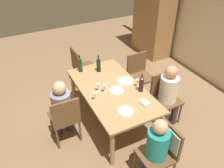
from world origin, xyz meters
The scene contains 23 objects.
ground_plane centered at (0.00, 0.00, 0.00)m, with size 10.00×10.00×0.00m, color #846647.
armoire_cabinet centered at (-2.02, 2.25, 1.10)m, with size 1.18×0.62×2.18m.
dining_table centered at (0.00, 0.00, 0.66)m, with size 1.85×1.00×0.73m.
chair_far_right centered at (0.33, 0.88, 0.53)m, with size 0.44×0.44×0.92m.
chair_near centered at (0.09, -0.88, 0.53)m, with size 0.44×0.44×0.92m.
chair_right_end centered at (1.30, 0.12, 0.59)m, with size 0.44×0.46×0.92m.
chair_left_end centered at (-1.30, -0.09, 0.53)m, with size 0.44×0.44×0.92m.
chair_far_left centered at (-0.50, 0.88, 0.53)m, with size 0.44×0.44×0.92m.
person_woman_host centered at (0.44, 0.88, 0.67)m, with size 0.36×0.32×1.16m.
person_man_bearded centered at (-0.03, -0.88, 0.66)m, with size 0.36×0.31×1.15m.
person_man_guest centered at (1.30, -0.03, 0.64)m, with size 0.29×0.34×1.10m.
wine_bottle_tall_green centered at (-0.78, -0.27, 0.89)m, with size 0.08×0.08×0.34m.
wine_bottle_dark_red centered at (-0.62, 0.03, 0.88)m, with size 0.08×0.08×0.34m.
wine_bottle_short_olive centered at (0.27, 0.40, 0.88)m, with size 0.08×0.08×0.33m.
wine_glass_near_left centered at (-0.05, -0.24, 0.84)m, with size 0.07×0.07×0.15m.
wine_glass_centre centered at (0.15, -0.38, 0.84)m, with size 0.07×0.07×0.15m.
wine_glass_near_right centered at (0.03, -0.16, 0.84)m, with size 0.07×0.07×0.15m.
wine_glass_far centered at (0.14, 0.42, 0.84)m, with size 0.07×0.07×0.15m.
dinner_plate_host centered at (-0.09, 0.31, 0.74)m, with size 0.28×0.28×0.01m, color white.
dinner_plate_guest_left centered at (0.60, -0.08, 0.74)m, with size 0.25×0.25×0.01m, color white.
dinner_plate_guest_right centered at (0.08, 0.04, 0.74)m, with size 0.25×0.25×0.01m, color silver.
folded_napkin centered at (0.58, 0.28, 0.75)m, with size 0.16×0.12×0.03m, color beige.
handbag centered at (-0.07, 0.88, 0.11)m, with size 0.28×0.12×0.22m, color brown.
Camera 1 is at (2.83, -1.44, 3.05)m, focal length 37.07 mm.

